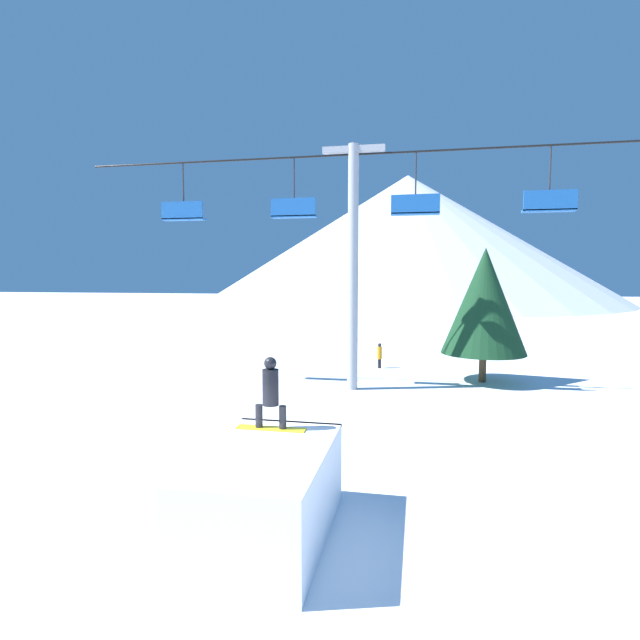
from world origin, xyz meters
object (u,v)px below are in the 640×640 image
snowboarder (271,393)px  distant_skier (379,355)px  snow_ramp (266,494)px  pine_tree_near (484,301)px

snowboarder → distant_skier: snowboarder is taller
snow_ramp → pine_tree_near: bearing=69.6°
snowboarder → pine_tree_near: 13.99m
snowboarder → distant_skier: 15.27m
distant_skier → snowboarder: bearing=-93.4°
snow_ramp → distant_skier: snow_ramp is taller
snowboarder → snow_ramp: bearing=-77.8°
snowboarder → distant_skier: (0.89, 15.16, -1.60)m
snow_ramp → snowboarder: (-0.24, 1.11, 1.49)m
snow_ramp → pine_tree_near: 15.12m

